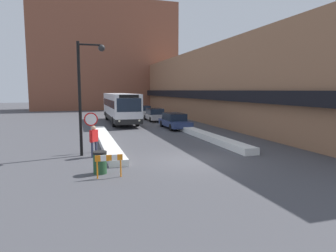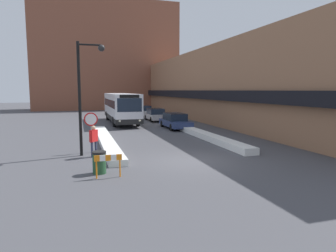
{
  "view_description": "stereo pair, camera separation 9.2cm",
  "coord_description": "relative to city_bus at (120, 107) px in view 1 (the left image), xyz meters",
  "views": [
    {
      "loc": [
        -5.34,
        -13.71,
        3.52
      ],
      "look_at": [
        0.09,
        4.24,
        1.27
      ],
      "focal_mm": 32.0,
      "sensor_mm": 36.0,
      "label": 1
    },
    {
      "loc": [
        -5.25,
        -13.73,
        3.52
      ],
      "look_at": [
        0.09,
        4.24,
        1.27
      ],
      "focal_mm": 32.0,
      "sensor_mm": 36.0,
      "label": 2
    }
  ],
  "objects": [
    {
      "name": "ground_plane",
      "position": [
        0.92,
        -18.64,
        -1.71
      ],
      "size": [
        160.0,
        160.0,
        0.0
      ],
      "primitive_type": "plane",
      "color": "#47474C"
    },
    {
      "name": "building_row_right",
      "position": [
        10.88,
        5.36,
        2.3
      ],
      "size": [
        5.5,
        60.0,
        8.05
      ],
      "color": "#996B4C",
      "rests_on": "ground_plane"
    },
    {
      "name": "building_backdrop_far",
      "position": [
        0.92,
        25.51,
        8.05
      ],
      "size": [
        26.0,
        8.0,
        19.53
      ],
      "color": "brown",
      "rests_on": "ground_plane"
    },
    {
      "name": "snow_bank_left",
      "position": [
        -2.68,
        -12.1,
        -1.55
      ],
      "size": [
        0.9,
        13.57,
        0.33
      ],
      "color": "silver",
      "rests_on": "ground_plane"
    },
    {
      "name": "snow_bank_right",
      "position": [
        4.52,
        -12.83,
        -1.51
      ],
      "size": [
        0.9,
        11.39,
        0.41
      ],
      "color": "silver",
      "rests_on": "ground_plane"
    },
    {
      "name": "city_bus",
      "position": [
        0.0,
        0.0,
        0.0
      ],
      "size": [
        2.56,
        11.65,
        3.15
      ],
      "color": "silver",
      "rests_on": "ground_plane"
    },
    {
      "name": "parked_car_front",
      "position": [
        4.12,
        -6.24,
        -1.0
      ],
      "size": [
        1.85,
        4.87,
        1.41
      ],
      "color": "navy",
      "rests_on": "ground_plane"
    },
    {
      "name": "parked_car_middle",
      "position": [
        4.12,
        1.07,
        -1.0
      ],
      "size": [
        1.86,
        4.43,
        1.42
      ],
      "color": "#B7B7BC",
      "rests_on": "ground_plane"
    },
    {
      "name": "parked_car_back",
      "position": [
        4.12,
        7.61,
        -0.99
      ],
      "size": [
        1.85,
        4.72,
        1.43
      ],
      "color": "silver",
      "rests_on": "ground_plane"
    },
    {
      "name": "stop_sign",
      "position": [
        -3.73,
        -15.09,
        -0.06
      ],
      "size": [
        0.76,
        0.08,
        2.28
      ],
      "color": "gray",
      "rests_on": "ground_plane"
    },
    {
      "name": "street_lamp",
      "position": [
        -4.0,
        -15.79,
        2.05
      ],
      "size": [
        1.46,
        0.36,
        6.04
      ],
      "color": "black",
      "rests_on": "ground_plane"
    },
    {
      "name": "pedestrian",
      "position": [
        -3.66,
        -16.33,
        -0.71
      ],
      "size": [
        0.46,
        0.46,
        1.67
      ],
      "rotation": [
        0.0,
        0.0,
        0.79
      ],
      "color": "#333851",
      "rests_on": "ground_plane"
    },
    {
      "name": "trash_bin",
      "position": [
        -3.6,
        -19.65,
        -1.23
      ],
      "size": [
        0.59,
        0.59,
        0.95
      ],
      "color": "#234C2D",
      "rests_on": "ground_plane"
    },
    {
      "name": "construction_barricade",
      "position": [
        -3.29,
        -20.4,
        -1.04
      ],
      "size": [
        1.1,
        0.06,
        0.94
      ],
      "color": "orange",
      "rests_on": "ground_plane"
    }
  ]
}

